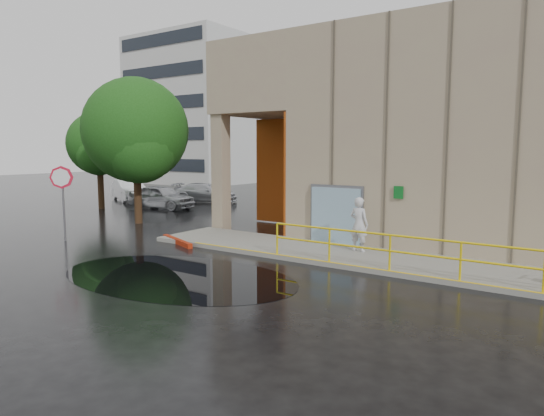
{
  "coord_description": "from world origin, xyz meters",
  "views": [
    {
      "loc": [
        8.07,
        -9.72,
        3.53
      ],
      "look_at": [
        -0.6,
        3.0,
        1.66
      ],
      "focal_mm": 32.0,
      "sensor_mm": 36.0,
      "label": 1
    }
  ],
  "objects_px": {
    "car_a": "(161,197)",
    "tree_near": "(137,134)",
    "stop_sign": "(62,187)",
    "car_b": "(129,190)",
    "tree_far": "(99,146)",
    "car_c": "(205,193)",
    "person": "(359,224)",
    "red_curb": "(177,241)"
  },
  "relations": [
    {
      "from": "red_curb",
      "to": "car_a",
      "type": "bearing_deg",
      "value": 139.99
    },
    {
      "from": "car_a",
      "to": "tree_near",
      "type": "bearing_deg",
      "value": -151.01
    },
    {
      "from": "red_curb",
      "to": "car_c",
      "type": "relative_size",
      "value": 0.55
    },
    {
      "from": "stop_sign",
      "to": "car_c",
      "type": "relative_size",
      "value": 0.67
    },
    {
      "from": "car_a",
      "to": "tree_far",
      "type": "relative_size",
      "value": 0.73
    },
    {
      "from": "red_curb",
      "to": "car_a",
      "type": "height_order",
      "value": "car_a"
    },
    {
      "from": "car_a",
      "to": "car_c",
      "type": "relative_size",
      "value": 0.96
    },
    {
      "from": "red_curb",
      "to": "person",
      "type": "bearing_deg",
      "value": 16.5
    },
    {
      "from": "stop_sign",
      "to": "car_b",
      "type": "xyz_separation_m",
      "value": [
        -9.84,
        11.22,
        -1.34
      ]
    },
    {
      "from": "person",
      "to": "car_a",
      "type": "distance_m",
      "value": 16.03
    },
    {
      "from": "stop_sign",
      "to": "car_b",
      "type": "height_order",
      "value": "stop_sign"
    },
    {
      "from": "car_b",
      "to": "tree_near",
      "type": "bearing_deg",
      "value": -101.15
    },
    {
      "from": "person",
      "to": "car_c",
      "type": "height_order",
      "value": "person"
    },
    {
      "from": "car_b",
      "to": "stop_sign",
      "type": "bearing_deg",
      "value": -112.82
    },
    {
      "from": "car_a",
      "to": "car_b",
      "type": "xyz_separation_m",
      "value": [
        -5.18,
        1.89,
        0.04
      ]
    },
    {
      "from": "person",
      "to": "tree_near",
      "type": "distance_m",
      "value": 12.0
    },
    {
      "from": "car_a",
      "to": "car_c",
      "type": "distance_m",
      "value": 4.19
    },
    {
      "from": "red_curb",
      "to": "car_b",
      "type": "height_order",
      "value": "car_b"
    },
    {
      "from": "car_a",
      "to": "tree_near",
      "type": "relative_size",
      "value": 0.61
    },
    {
      "from": "person",
      "to": "car_c",
      "type": "relative_size",
      "value": 0.42
    },
    {
      "from": "red_curb",
      "to": "tree_near",
      "type": "relative_size",
      "value": 0.35
    },
    {
      "from": "car_a",
      "to": "tree_near",
      "type": "distance_m",
      "value": 6.87
    },
    {
      "from": "tree_far",
      "to": "red_curb",
      "type": "bearing_deg",
      "value": -23.94
    },
    {
      "from": "stop_sign",
      "to": "tree_near",
      "type": "xyz_separation_m",
      "value": [
        -1.1,
        4.61,
        2.13
      ]
    },
    {
      "from": "red_curb",
      "to": "tree_far",
      "type": "distance_m",
      "value": 12.95
    },
    {
      "from": "stop_sign",
      "to": "car_b",
      "type": "distance_m",
      "value": 14.98
    },
    {
      "from": "car_b",
      "to": "tree_near",
      "type": "height_order",
      "value": "tree_near"
    },
    {
      "from": "car_a",
      "to": "car_c",
      "type": "height_order",
      "value": "car_a"
    },
    {
      "from": "person",
      "to": "stop_sign",
      "type": "distance_m",
      "value": 11.26
    },
    {
      "from": "person",
      "to": "tree_far",
      "type": "relative_size",
      "value": 0.32
    },
    {
      "from": "car_c",
      "to": "tree_near",
      "type": "distance_m",
      "value": 10.33
    },
    {
      "from": "car_b",
      "to": "car_a",
      "type": "bearing_deg",
      "value": -84.14
    },
    {
      "from": "car_a",
      "to": "tree_far",
      "type": "xyz_separation_m",
      "value": [
        -2.75,
        -2.18,
        3.0
      ]
    },
    {
      "from": "person",
      "to": "car_a",
      "type": "bearing_deg",
      "value": -11.3
    },
    {
      "from": "red_curb",
      "to": "car_b",
      "type": "bearing_deg",
      "value": 146.53
    },
    {
      "from": "car_c",
      "to": "tree_near",
      "type": "bearing_deg",
      "value": -174.83
    },
    {
      "from": "car_c",
      "to": "tree_far",
      "type": "height_order",
      "value": "tree_far"
    },
    {
      "from": "red_curb",
      "to": "tree_far",
      "type": "height_order",
      "value": "tree_far"
    },
    {
      "from": "person",
      "to": "red_curb",
      "type": "distance_m",
      "value": 6.86
    },
    {
      "from": "person",
      "to": "tree_far",
      "type": "height_order",
      "value": "tree_far"
    },
    {
      "from": "person",
      "to": "car_c",
      "type": "bearing_deg",
      "value": -23.62
    },
    {
      "from": "stop_sign",
      "to": "tree_near",
      "type": "height_order",
      "value": "tree_near"
    }
  ]
}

